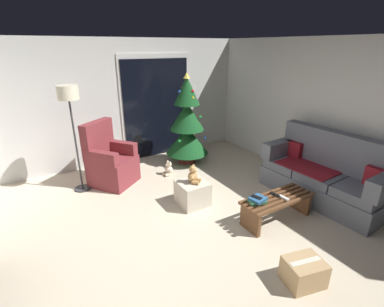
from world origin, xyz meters
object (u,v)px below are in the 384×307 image
teddy_bear_cream_by_tree (168,169)px  cardboard_box_taped_mid_floor (304,272)px  book_stack (257,200)px  teddy_bear_honey (193,175)px  remote_white (284,198)px  floor_lamp (69,103)px  christmas_tree (187,125)px  coffee_table (277,205)px  remote_black (275,194)px  cell_phone (257,197)px  couch (325,176)px  ottoman (193,193)px  armchair (110,162)px

teddy_bear_cream_by_tree → cardboard_box_taped_mid_floor: size_ratio=0.63×
book_stack → teddy_bear_honey: (-0.45, 0.93, 0.10)m
remote_white → floor_lamp: size_ratio=0.09×
christmas_tree → book_stack: bearing=-97.7°
book_stack → christmas_tree: (0.33, 2.46, 0.43)m
coffee_table → remote_black: 0.15m
cell_phone → teddy_bear_honey: bearing=98.6°
christmas_tree → teddy_bear_honey: 1.75m
christmas_tree → floor_lamp: (-2.18, -0.11, 0.67)m
couch → christmas_tree: christmas_tree is taller
remote_black → ottoman: remote_black is taller
cardboard_box_taped_mid_floor → coffee_table: bearing=57.3°
cell_phone → christmas_tree: christmas_tree is taller
floor_lamp → ottoman: 2.38m
cell_phone → christmas_tree: bearing=65.3°
armchair → ottoman: armchair is taller
floor_lamp → book_stack: bearing=-51.9°
armchair → cardboard_box_taped_mid_floor: bearing=-72.5°
coffee_table → remote_black: bearing=82.7°
coffee_table → cardboard_box_taped_mid_floor: bearing=-122.7°
teddy_bear_honey → book_stack: bearing=-64.3°
coffee_table → cell_phone: (-0.36, 0.05, 0.20)m
ottoman → floor_lamp: bearing=134.6°
couch → coffee_table: bearing=-176.7°
remote_black → cell_phone: (-0.36, -0.01, 0.07)m
remote_black → cell_phone: bearing=-0.5°
remote_white → remote_black: bearing=103.7°
cell_phone → cardboard_box_taped_mid_floor: size_ratio=0.32×
remote_white → christmas_tree: christmas_tree is taller
remote_black → floor_lamp: size_ratio=0.09×
coffee_table → couch: bearing=3.3°
christmas_tree → remote_white: bearing=-88.6°
cardboard_box_taped_mid_floor → floor_lamp: bearing=115.0°
coffee_table → floor_lamp: floor_lamp is taller
teddy_bear_honey → couch: bearing=-25.5°
remote_black → cardboard_box_taped_mid_floor: 1.23m
couch → floor_lamp: 4.20m
remote_white → christmas_tree: size_ratio=0.08×
book_stack → christmas_tree: christmas_tree is taller
remote_black → teddy_bear_honey: teddy_bear_honey is taller
remote_white → book_stack: bearing=161.1°
couch → ottoman: (-1.92, 0.92, -0.21)m
ottoman → teddy_bear_cream_by_tree: size_ratio=1.54×
teddy_bear_cream_by_tree → coffee_table: bearing=-73.4°
couch → armchair: size_ratio=1.75×
couch → teddy_bear_honey: size_ratio=6.93×
coffee_table → ottoman: bearing=129.1°
armchair → floor_lamp: (-0.52, 0.02, 1.10)m
floor_lamp → cardboard_box_taped_mid_floor: size_ratio=3.93×
cell_phone → christmas_tree: (0.34, 2.46, 0.39)m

